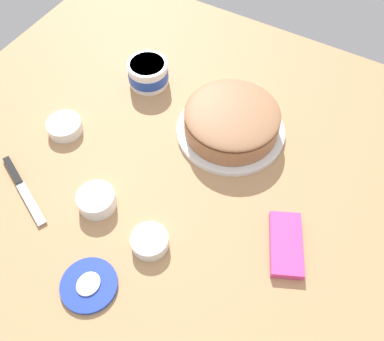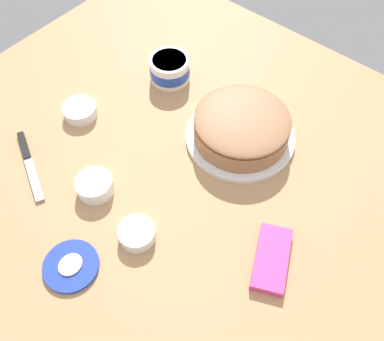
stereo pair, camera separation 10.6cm
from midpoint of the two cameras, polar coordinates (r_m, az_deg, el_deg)
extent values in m
plane|color=tan|center=(1.05, -0.97, -4.46)|extent=(1.54, 1.54, 0.00)
cylinder|color=white|center=(1.18, 9.03, 4.32)|extent=(0.30, 0.30, 0.01)
cylinder|color=pink|center=(1.16, 9.22, 5.23)|extent=(0.24, 0.24, 0.05)
cylinder|color=#9E6B47|center=(1.15, 9.26, 5.39)|extent=(0.26, 0.26, 0.06)
ellipsoid|color=#9E6B47|center=(1.12, 9.50, 6.55)|extent=(0.26, 0.26, 0.03)
cylinder|color=white|center=(1.30, -0.61, 13.30)|extent=(0.12, 0.12, 0.07)
cylinder|color=#2347B2|center=(1.31, -0.61, 13.18)|extent=(0.12, 0.12, 0.03)
cylinder|color=#9E6B47|center=(1.28, -0.63, 14.30)|extent=(0.10, 0.10, 0.01)
cylinder|color=#233DAD|center=(1.00, -12.92, -12.58)|extent=(0.13, 0.13, 0.01)
ellipsoid|color=white|center=(0.99, -13.01, -12.41)|extent=(0.06, 0.05, 0.01)
cube|color=silver|center=(1.14, -17.92, -1.31)|extent=(0.08, 0.14, 0.00)
cube|color=black|center=(1.21, -19.25, 2.95)|extent=(0.06, 0.09, 0.01)
cylinder|color=white|center=(1.07, -10.16, -2.21)|extent=(0.09, 0.09, 0.04)
cylinder|color=green|center=(1.07, -10.16, -2.21)|extent=(0.08, 0.08, 0.01)
ellipsoid|color=green|center=(1.07, -10.21, -2.01)|extent=(0.07, 0.07, 0.02)
cylinder|color=white|center=(1.00, -4.35, -8.62)|extent=(0.09, 0.09, 0.03)
cylinder|color=pink|center=(1.00, -4.35, -8.63)|extent=(0.07, 0.07, 0.01)
ellipsoid|color=pink|center=(0.99, -4.38, -8.45)|extent=(0.06, 0.06, 0.02)
cylinder|color=white|center=(1.24, -12.39, 7.69)|extent=(0.10, 0.10, 0.03)
cylinder|color=blue|center=(1.24, -12.38, 7.64)|extent=(0.08, 0.08, 0.01)
ellipsoid|color=blue|center=(1.24, -12.43, 7.86)|extent=(0.07, 0.07, 0.02)
cube|color=#E53D8E|center=(1.00, 13.67, -11.62)|extent=(0.17, 0.13, 0.02)
camera|label=1|loc=(0.05, -87.13, 4.18)|focal=39.88mm
camera|label=2|loc=(0.05, 92.87, -4.18)|focal=39.88mm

